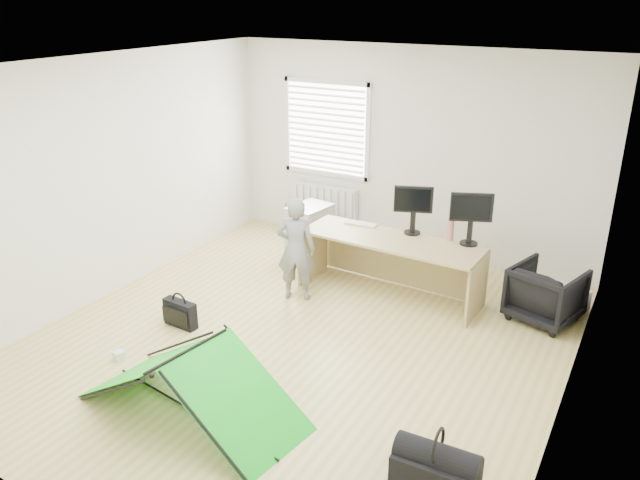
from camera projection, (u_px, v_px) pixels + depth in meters
The scene contains 18 objects.
ground at pixel (301, 339), 6.36m from camera, with size 5.50×5.50×0.00m, color tan.
back_wall at pixel (409, 153), 8.09m from camera, with size 5.00×0.02×2.70m, color silver.
window at pixel (326, 129), 8.52m from camera, with size 1.20×0.06×1.20m, color silver.
radiator at pixel (325, 206), 8.90m from camera, with size 1.00×0.12×0.60m, color silver.
desk at pixel (390, 268), 7.15m from camera, with size 2.07×0.66×0.70m, color tan.
filing_cabinet at pixel (310, 230), 8.34m from camera, with size 0.43×0.57×0.67m, color #ADB1B3.
monitor_left at pixel (413, 216), 7.10m from camera, with size 0.44×0.09×0.42m, color black.
monitor_right at pixel (470, 226), 6.80m from camera, with size 0.46×0.10×0.44m, color black.
keyboard at pixel (361, 224), 7.46m from camera, with size 0.39×0.13×0.02m, color beige.
thermos at pixel (451, 230), 6.94m from camera, with size 0.07×0.07×0.25m, color #B36764.
office_chair at pixel (546, 294), 6.63m from camera, with size 0.66×0.68×0.61m, color black.
person at pixel (296, 249), 7.00m from camera, with size 0.44×0.29×1.21m, color slate.
kite at pixel (190, 382), 5.14m from camera, with size 1.94×0.85×0.60m, color #11B71D, non-canonical shape.
storage_crate at pixel (565, 299), 6.92m from camera, with size 0.44×0.31×0.25m, color silver.
tote_bag at pixel (298, 218), 9.15m from camera, with size 0.35×0.15×0.41m, color teal.
laptop_bag at pixel (180, 314), 6.56m from camera, with size 0.39×0.12×0.29m, color black.
white_box at pixel (119, 356), 5.99m from camera, with size 0.09×0.09×0.09m, color silver.
duffel_bag at pixel (436, 473), 4.41m from camera, with size 0.60×0.31×0.26m, color black.
Camera 1 is at (2.88, -4.72, 3.31)m, focal length 35.00 mm.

